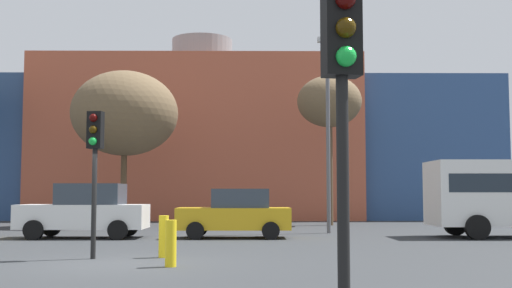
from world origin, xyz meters
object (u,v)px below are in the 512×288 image
Objects in this scene: parked_car_3 at (235,214)px; bollard_yellow_0 at (164,237)px; traffic_light_near_right at (343,80)px; street_lamp at (328,121)px; bollard_yellow_1 at (171,243)px; bare_tree_0 at (329,103)px; bare_tree_1 at (125,114)px; parked_car_2 at (86,211)px; traffic_light_island at (95,150)px.

parked_car_3 reaches higher than bollard_yellow_0.
parked_car_3 is 1.11× the size of traffic_light_near_right.
parked_car_3 is 0.51× the size of street_lamp.
street_lamp reaches higher than bollard_yellow_1.
street_lamp is at bearing -142.53° from parked_car_3.
traffic_light_near_right is 0.48× the size of bare_tree_0.
traffic_light_near_right is at bearing -74.21° from bare_tree_1.
parked_car_2 is 0.56× the size of street_lamp.
bare_tree_1 reaches higher than bollard_yellow_1.
parked_car_3 is 9.05m from bollard_yellow_1.
parked_car_2 is at bearing -136.76° from bare_tree_0.
bare_tree_1 is 0.96× the size of street_lamp.
bollard_yellow_0 is at bearing 101.92° from bollard_yellow_1.
traffic_light_island is (-3.23, -7.28, 1.75)m from parked_car_3.
bare_tree_1 is at bearing -161.20° from traffic_light_island.
bare_tree_0 reaches higher than parked_car_2.
bare_tree_1 is (-7.02, 24.82, 2.81)m from traffic_light_near_right.
traffic_light_island is 3.40m from bollard_yellow_1.
traffic_light_near_right is (6.70, -16.53, 1.69)m from parked_car_2.
parked_car_3 is 5.83m from street_lamp.
parked_car_3 is 1.13× the size of traffic_light_island.
parked_car_3 is at bearing -116.06° from bare_tree_0.
bollard_yellow_1 is at bearing -112.20° from street_lamp.
traffic_light_near_right is 3.62× the size of bollard_yellow_1.
parked_car_2 is 7.74m from traffic_light_island.
bollard_yellow_0 is (-6.08, -16.14, -5.63)m from bare_tree_0.
traffic_light_near_right is 25.94m from bare_tree_1.
traffic_light_island is 0.47× the size of bare_tree_1.
street_lamp is (6.86, 10.06, 1.86)m from traffic_light_island.
parked_car_2 reaches higher than parked_car_3.
bare_tree_0 is 7.37× the size of bollard_yellow_0.
bare_tree_1 reaches higher than parked_car_2.
bollard_yellow_1 is (0.42, -2.01, -0.01)m from bollard_yellow_0.
parked_car_2 is 4.33× the size of bollard_yellow_0.
parked_car_2 is at bearing 117.96° from bollard_yellow_0.
bare_tree_1 is 10.79m from street_lamp.
bare_tree_0 reaches higher than traffic_light_near_right.
bare_tree_1 is (-2.37, 15.57, 2.85)m from traffic_light_island.
parked_car_2 is at bearing -154.10° from traffic_light_island.
bare_tree_0 is 18.14m from bollard_yellow_0.
street_lamp reaches higher than parked_car_2.
traffic_light_island is 16.00m from bare_tree_1.
traffic_light_island is (-4.65, 9.25, -0.03)m from traffic_light_near_right.
parked_car_2 is 4.45× the size of bollard_yellow_1.
parked_car_3 is at bearing 82.61° from bollard_yellow_1.
bollard_yellow_0 is at bearing 77.13° from parked_car_3.
street_lamp is at bearing -30.82° from bare_tree_1.
bollard_yellow_1 is (-2.59, 7.56, -2.14)m from traffic_light_near_right.
bare_tree_0 is at bearing 72.69° from bollard_yellow_1.
bare_tree_1 reaches higher than traffic_light_near_right.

